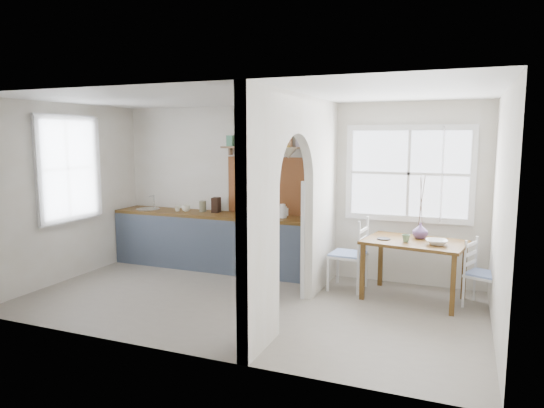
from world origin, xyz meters
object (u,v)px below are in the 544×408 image
at_px(chair_left, 348,254).
at_px(vase, 420,231).
at_px(chair_right, 484,274).
at_px(dining_table, 413,270).
at_px(kettle, 283,211).

height_order(chair_left, vase, chair_left).
distance_m(chair_left, chair_right, 1.74).
height_order(dining_table, chair_right, chair_right).
bearing_deg(chair_left, kettle, -100.19).
relative_size(chair_right, vase, 4.07).
height_order(chair_left, kettle, kettle).
relative_size(chair_left, chair_right, 1.19).
xyz_separation_m(dining_table, chair_left, (-0.89, 0.10, 0.12)).
relative_size(chair_left, kettle, 4.93).
bearing_deg(kettle, vase, 2.09).
bearing_deg(chair_right, kettle, 104.32).
bearing_deg(dining_table, chair_left, -176.74).
distance_m(kettle, vase, 2.03).
height_order(dining_table, chair_left, chair_left).
bearing_deg(vase, kettle, 174.49).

